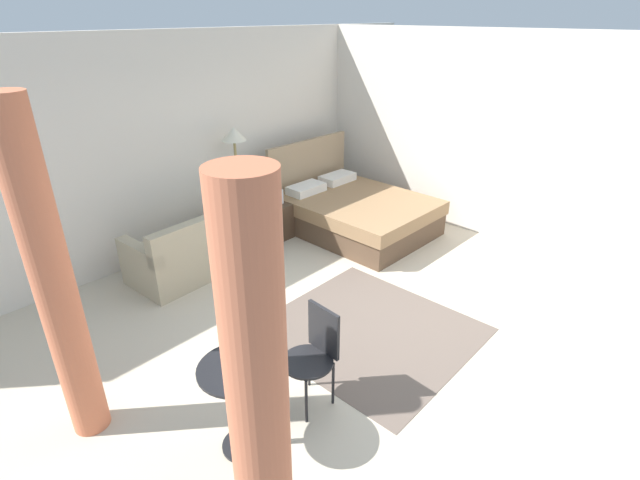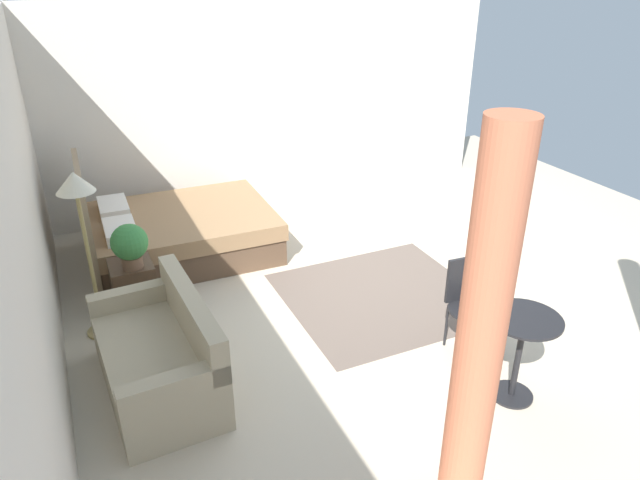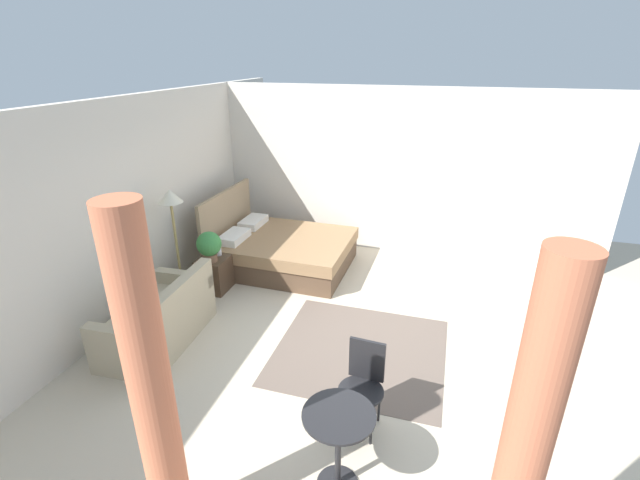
# 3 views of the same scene
# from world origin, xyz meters

# --- Properties ---
(ground_plane) EXTENTS (8.80, 9.44, 0.02)m
(ground_plane) POSITION_xyz_m (0.00, 0.00, -0.01)
(ground_plane) COLOR beige
(wall_back) EXTENTS (8.80, 0.12, 2.78)m
(wall_back) POSITION_xyz_m (0.00, 3.22, 1.39)
(wall_back) COLOR silver
(wall_back) RESTS_ON ground
(wall_right) EXTENTS (0.12, 6.44, 2.78)m
(wall_right) POSITION_xyz_m (2.90, 0.00, 1.39)
(wall_right) COLOR silver
(wall_right) RESTS_ON ground
(area_rug) EXTENTS (1.85, 1.95, 0.01)m
(area_rug) POSITION_xyz_m (-0.18, 0.08, 0.00)
(area_rug) COLOR #66564C
(area_rug) RESTS_ON ground
(bed) EXTENTS (1.67, 2.12, 1.20)m
(bed) POSITION_xyz_m (1.68, 1.80, 0.29)
(bed) COLOR brown
(bed) RESTS_ON ground
(couch) EXTENTS (1.52, 0.86, 0.82)m
(couch) POSITION_xyz_m (-0.68, 2.43, 0.29)
(couch) COLOR tan
(couch) RESTS_ON ground
(nightstand) EXTENTS (0.46, 0.41, 0.51)m
(nightstand) POSITION_xyz_m (0.67, 2.45, 0.25)
(nightstand) COLOR #473323
(nightstand) RESTS_ON ground
(potted_plant) EXTENTS (0.35, 0.35, 0.44)m
(potted_plant) POSITION_xyz_m (0.57, 2.44, 0.75)
(potted_plant) COLOR brown
(potted_plant) RESTS_ON nightstand
(vase) EXTENTS (0.09, 0.09, 0.20)m
(vase) POSITION_xyz_m (0.79, 2.43, 0.61)
(vase) COLOR silver
(vase) RESTS_ON nightstand
(floor_lamp) EXTENTS (0.32, 0.32, 1.60)m
(floor_lamp) POSITION_xyz_m (0.36, 2.81, 1.33)
(floor_lamp) COLOR #99844C
(floor_lamp) RESTS_ON ground
(balcony_table) EXTENTS (0.57, 0.57, 0.75)m
(balcony_table) POSITION_xyz_m (-1.96, -0.10, 0.52)
(balcony_table) COLOR black
(balcony_table) RESTS_ON ground
(cafe_chair_near_window) EXTENTS (0.45, 0.45, 0.86)m
(cafe_chair_near_window) POSITION_xyz_m (-1.24, -0.16, 0.51)
(cafe_chair_near_window) COLOR black
(cafe_chair_near_window) RESTS_ON ground
(curtain_right) EXTENTS (0.27, 0.27, 2.56)m
(curtain_right) POSITION_xyz_m (-2.65, 0.95, 1.28)
(curtain_right) COLOR #D1704C
(curtain_right) RESTS_ON ground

